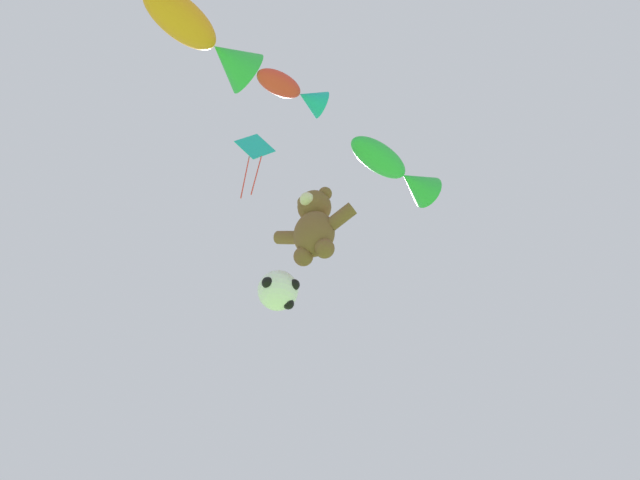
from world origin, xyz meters
TOP-DOWN VIEW (x-y plane):
  - teddy_bear_kite at (1.32, 5.47)m, footprint 1.95×0.86m
  - soccer_ball_kite at (0.50, 5.49)m, footprint 0.90×0.89m
  - fish_kite_emerald at (3.09, 6.25)m, footprint 1.60×2.54m
  - fish_kite_crimson at (1.95, 3.52)m, footprint 1.26×1.58m
  - fish_kite_tangerine at (0.91, 1.84)m, footprint 1.55×2.60m
  - diamond_kite at (-0.62, 5.46)m, footprint 0.85×0.86m

SIDE VIEW (x-z plane):
  - soccer_ball_kite at x=0.50m, z-range 6.75..7.57m
  - teddy_bear_kite at x=1.32m, z-range 7.59..9.57m
  - fish_kite_emerald at x=3.09m, z-range 9.73..10.56m
  - fish_kite_crimson at x=1.95m, z-range 10.20..10.81m
  - fish_kite_tangerine at x=0.91m, z-range 10.32..11.30m
  - diamond_kite at x=-0.62m, z-range 11.00..13.76m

